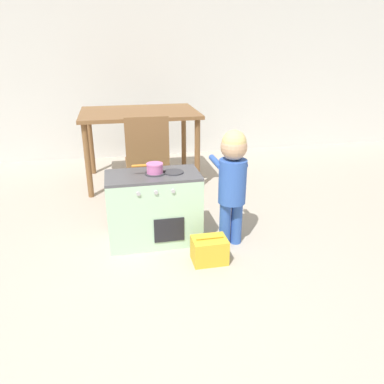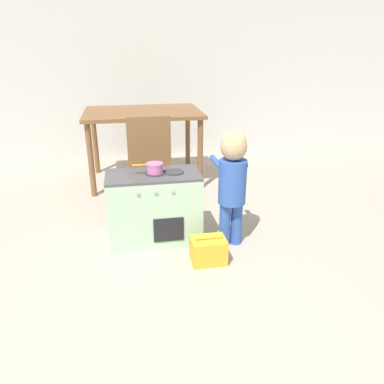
% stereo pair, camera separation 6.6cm
% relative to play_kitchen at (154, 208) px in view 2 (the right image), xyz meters
% --- Properties ---
extents(ground_plane, '(16.00, 16.00, 0.00)m').
position_rel_play_kitchen_xyz_m(ground_plane, '(0.04, -1.08, -0.27)').
color(ground_plane, '#B2A899').
extents(wall_back, '(10.00, 0.06, 2.60)m').
position_rel_play_kitchen_xyz_m(wall_back, '(0.04, 2.39, 1.03)').
color(wall_back, silver).
rests_on(wall_back, ground_plane).
extents(play_kitchen, '(0.68, 0.37, 0.54)m').
position_rel_play_kitchen_xyz_m(play_kitchen, '(0.00, 0.00, 0.00)').
color(play_kitchen, '#B2DBB7').
rests_on(play_kitchen, ground_plane).
extents(toy_pot, '(0.22, 0.12, 0.07)m').
position_rel_play_kitchen_xyz_m(toy_pot, '(0.01, 0.00, 0.32)').
color(toy_pot, pink).
rests_on(toy_pot, play_kitchen).
extents(child_figure, '(0.22, 0.35, 0.86)m').
position_rel_play_kitchen_xyz_m(child_figure, '(0.55, -0.16, 0.28)').
color(child_figure, '#335BB7').
rests_on(child_figure, ground_plane).
extents(toy_basket, '(0.24, 0.18, 0.19)m').
position_rel_play_kitchen_xyz_m(toy_basket, '(0.33, -0.38, -0.18)').
color(toy_basket, gold).
rests_on(toy_basket, ground_plane).
extents(dining_table, '(1.19, 0.85, 0.76)m').
position_rel_play_kitchen_xyz_m(dining_table, '(0.02, 1.37, 0.40)').
color(dining_table, brown).
rests_on(dining_table, ground_plane).
extents(dining_chair_near, '(0.37, 0.37, 0.85)m').
position_rel_play_kitchen_xyz_m(dining_chair_near, '(0.02, 0.63, 0.18)').
color(dining_chair_near, brown).
rests_on(dining_chair_near, ground_plane).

